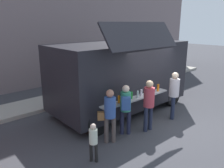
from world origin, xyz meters
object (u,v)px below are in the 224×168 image
Objects in this scene: customer_mid_with_backpack at (126,105)px; trash_bin at (140,74)px; child_near_queue at (93,139)px; customer_extra_browsing at (174,91)px; customer_front_ordering at (149,101)px; food_truck_main at (120,74)px; customer_rear_waiting at (109,112)px.

trash_bin is at bearing -9.73° from customer_mid_with_backpack.
customer_mid_with_backpack is 1.53× the size of child_near_queue.
customer_extra_browsing reaches higher than trash_bin.
trash_bin is 8.29m from child_near_queue.
child_near_queue is (-2.38, -0.16, -0.39)m from customer_front_ordering.
trash_bin is 0.58× the size of customer_front_ordering.
customer_mid_with_backpack is at bearing 72.14° from customer_front_ordering.
customer_front_ordering reaches higher than trash_bin.
food_truck_main is 4.73m from trash_bin.
trash_bin is 0.56× the size of customer_extra_browsing.
customer_front_ordering is (-4.64, -4.26, 0.53)m from trash_bin.
food_truck_main is at bearing -6.03° from customer_extra_browsing.
customer_mid_with_backpack is 1.73m from child_near_queue.
customer_front_ordering is 1.45m from customer_extra_browsing.
customer_rear_waiting is at bearing -9.98° from child_near_queue.
customer_extra_browsing is (2.20, -0.30, 0.05)m from customer_mid_with_backpack.
customer_front_ordering is 2.42m from child_near_queue.
customer_extra_browsing is 3.86m from child_near_queue.
child_near_queue is at bearing 151.97° from customer_rear_waiting.
customer_rear_waiting is at bearing 55.70° from customer_extra_browsing.
customer_extra_browsing is at bearing -65.81° from food_truck_main.
food_truck_main is at bearing -14.61° from customer_rear_waiting.
child_near_queue is (-3.83, -0.16, -0.41)m from customer_extra_browsing.
child_near_queue reaches higher than trash_bin.
child_near_queue is (-7.02, -4.42, 0.14)m from trash_bin.
food_truck_main is 2.09m from customer_front_ordering.
customer_rear_waiting is (-0.69, -0.02, -0.02)m from customer_mid_with_backpack.
food_truck_main reaches higher than trash_bin.
child_near_queue is at bearing -143.71° from food_truck_main.
customer_mid_with_backpack is at bearing -51.41° from customer_rear_waiting.
trash_bin is 5.35m from customer_extra_browsing.
child_near_queue is (-3.02, -2.10, -0.86)m from food_truck_main.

